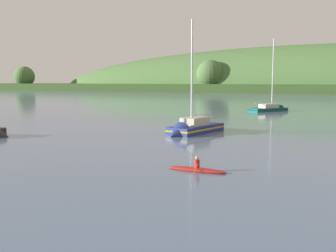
{
  "coord_description": "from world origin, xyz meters",
  "views": [
    {
      "loc": [
        11.96,
        2.31,
        5.33
      ],
      "look_at": [
        -5.22,
        37.25,
        0.83
      ],
      "focal_mm": 41.23,
      "sensor_mm": 36.0,
      "label": 1
    }
  ],
  "objects": [
    {
      "name": "sailboat_outer_reach",
      "position": [
        -3.24,
        38.7,
        0.27
      ],
      "size": [
        4.09,
        8.35,
        12.69
      ],
      "rotation": [
        0.0,
        0.0,
        4.52
      ],
      "color": "navy",
      "rests_on": "ground"
    },
    {
      "name": "far_shoreline_hill",
      "position": [
        -5.19,
        208.97,
        0.21
      ],
      "size": [
        400.99,
        72.2,
        47.69
      ],
      "rotation": [
        0.0,
        0.0,
        0.02
      ],
      "color": "#314A21",
      "rests_on": "ground"
    },
    {
      "name": "sailboat_midwater_white",
      "position": [
        -1.83,
        73.25,
        0.2
      ],
      "size": [
        6.79,
        8.37,
        14.11
      ],
      "rotation": [
        0.0,
        0.0,
        0.98
      ],
      "color": "#0F564C",
      "rests_on": "ground"
    },
    {
      "name": "canoe_with_paddler",
      "position": [
        3.54,
        23.35,
        0.1
      ],
      "size": [
        3.71,
        1.35,
        1.02
      ],
      "rotation": [
        0.0,
        0.0,
        0.01
      ],
      "color": "maroon",
      "rests_on": "ground"
    }
  ]
}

